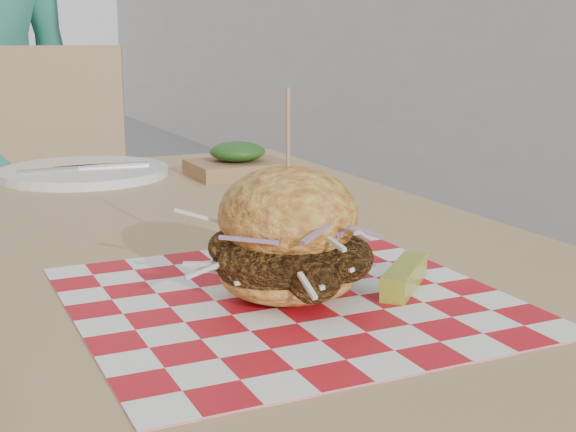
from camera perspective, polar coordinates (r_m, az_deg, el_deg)
name	(u,v)px	position (r m, az deg, el deg)	size (l,w,h in m)	color
patio_table	(162,303)	(0.94, -8.93, -6.13)	(0.80, 1.20, 0.75)	tan
patio_chair	(58,226)	(1.88, -16.01, -0.67)	(0.53, 0.54, 0.95)	tan
paper_liner	(288,299)	(0.70, 0.00, -5.92)	(0.36, 0.36, 0.00)	red
sandwich	(288,242)	(0.69, 0.00, -1.86)	(0.16, 0.16, 0.18)	gold
pickle_spear	(405,276)	(0.73, 8.29, -4.28)	(0.10, 0.02, 0.02)	#949F2E
place_setting	(84,172)	(1.34, -14.30, 3.04)	(0.27, 0.27, 0.02)	white
kraft_tray	(238,162)	(1.31, -3.61, 3.84)	(0.15, 0.12, 0.06)	#956B43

